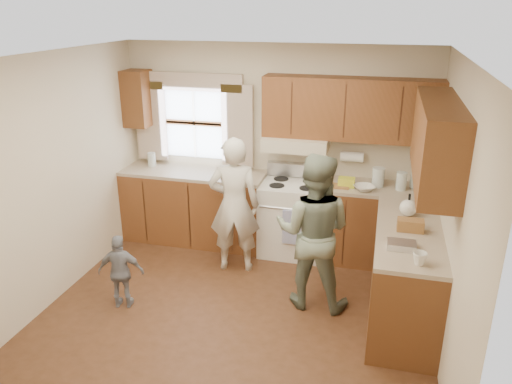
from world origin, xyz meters
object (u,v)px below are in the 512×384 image
(stove, at_px, (293,217))
(child, at_px, (121,272))
(woman_left, at_px, (234,205))
(woman_right, at_px, (313,232))

(stove, height_order, child, stove)
(woman_left, bearing_deg, woman_right, 142.15)
(stove, distance_m, child, 2.19)
(stove, xyz_separation_m, child, (-1.44, -1.64, -0.07))
(woman_left, bearing_deg, stove, -144.71)
(woman_right, xyz_separation_m, child, (-1.84, -0.55, -0.41))
(stove, relative_size, child, 1.35)
(stove, bearing_deg, child, -131.36)
(child, bearing_deg, woman_left, -141.88)
(woman_left, xyz_separation_m, woman_right, (0.97, -0.50, 0.01))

